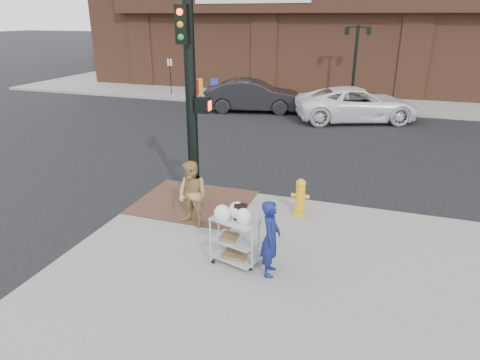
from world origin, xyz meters
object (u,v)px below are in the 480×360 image
(sedan_dark, at_px, (253,96))
(fire_hydrant, at_px, (300,197))
(lamp_post, at_px, (355,56))
(traffic_signal_pole, at_px, (191,99))
(pedestrian_tan, at_px, (192,194))
(utility_cart, at_px, (235,236))
(minivan_white, at_px, (357,104))
(woman_blue, at_px, (271,238))

(sedan_dark, distance_m, fire_hydrant, 12.54)
(lamp_post, bearing_deg, traffic_signal_pole, -99.24)
(sedan_dark, xyz_separation_m, fire_hydrant, (4.75, -11.60, -0.19))
(pedestrian_tan, relative_size, sedan_dark, 0.31)
(utility_cart, bearing_deg, minivan_white, 85.00)
(lamp_post, height_order, traffic_signal_pole, traffic_signal_pole)
(lamp_post, xyz_separation_m, minivan_white, (0.54, -3.80, -1.84))
(utility_cart, xyz_separation_m, fire_hydrant, (0.76, 2.50, -0.09))
(traffic_signal_pole, bearing_deg, minivan_white, 75.19)
(lamp_post, height_order, minivan_white, lamp_post)
(minivan_white, bearing_deg, sedan_dark, 63.92)
(woman_blue, relative_size, pedestrian_tan, 0.96)
(minivan_white, height_order, fire_hydrant, minivan_white)
(traffic_signal_pole, relative_size, fire_hydrant, 5.47)
(fire_hydrant, bearing_deg, lamp_post, 90.45)
(woman_blue, height_order, minivan_white, woman_blue)
(lamp_post, distance_m, pedestrian_tan, 16.48)
(pedestrian_tan, xyz_separation_m, utility_cart, (1.42, -1.18, -0.20))
(minivan_white, bearing_deg, pedestrian_tan, 147.25)
(traffic_signal_pole, relative_size, pedestrian_tan, 3.30)
(fire_hydrant, bearing_deg, pedestrian_tan, -148.71)
(lamp_post, bearing_deg, fire_hydrant, -89.55)
(woman_blue, relative_size, utility_cart, 1.19)
(traffic_signal_pole, relative_size, utility_cart, 4.06)
(sedan_dark, height_order, fire_hydrant, sedan_dark)
(pedestrian_tan, xyz_separation_m, minivan_white, (2.61, 12.46, -0.13))
(lamp_post, height_order, sedan_dark, lamp_post)
(minivan_white, relative_size, utility_cart, 4.55)
(lamp_post, relative_size, traffic_signal_pole, 0.80)
(sedan_dark, bearing_deg, fire_hydrant, -170.45)
(fire_hydrant, bearing_deg, utility_cart, -106.99)
(woman_blue, xyz_separation_m, fire_hydrant, (0.03, 2.65, -0.26))
(sedan_dark, height_order, utility_cart, sedan_dark)
(woman_blue, distance_m, fire_hydrant, 2.67)
(traffic_signal_pole, distance_m, fire_hydrant, 3.42)
(pedestrian_tan, distance_m, utility_cart, 1.85)
(lamp_post, height_order, utility_cart, lamp_post)
(woman_blue, xyz_separation_m, pedestrian_tan, (-2.16, 1.33, 0.03))
(lamp_post, xyz_separation_m, fire_hydrant, (0.12, -14.93, -2.00))
(utility_cart, bearing_deg, lamp_post, 87.87)
(traffic_signal_pole, bearing_deg, sedan_dark, 100.28)
(utility_cart, distance_m, fire_hydrant, 2.62)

